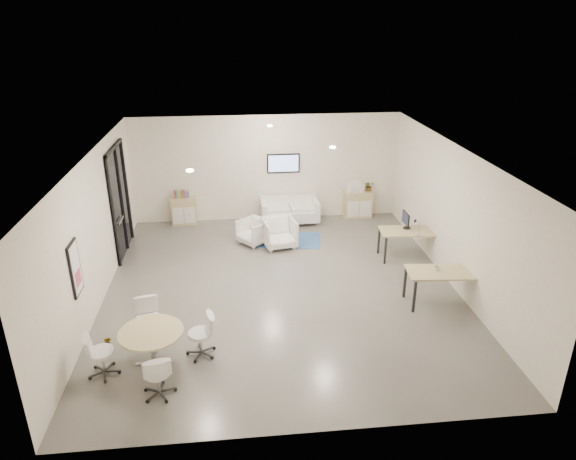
# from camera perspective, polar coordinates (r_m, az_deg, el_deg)

# --- Properties ---
(room_shell) EXTENTS (9.60, 10.60, 4.80)m
(room_shell) POSITION_cam_1_polar(r_m,az_deg,el_deg) (11.31, -0.80, 0.62)
(room_shell) COLOR #5B5953
(room_shell) RESTS_ON ground
(glass_door) EXTENTS (0.09, 1.90, 2.85)m
(glass_door) POSITION_cam_1_polar(r_m,az_deg,el_deg) (13.98, -18.20, 3.43)
(glass_door) COLOR black
(glass_door) RESTS_ON room_shell
(artwork) EXTENTS (0.05, 0.54, 1.04)m
(artwork) POSITION_cam_1_polar(r_m,az_deg,el_deg) (10.28, -22.56, -3.97)
(artwork) COLOR black
(artwork) RESTS_ON room_shell
(wall_tv) EXTENTS (0.98, 0.06, 0.58)m
(wall_tv) POSITION_cam_1_polar(r_m,az_deg,el_deg) (15.52, -0.52, 7.43)
(wall_tv) COLOR black
(wall_tv) RESTS_ON room_shell
(ceiling_spots) EXTENTS (3.14, 4.14, 0.03)m
(ceiling_spots) POSITION_cam_1_polar(r_m,az_deg,el_deg) (11.60, -2.23, 9.38)
(ceiling_spots) COLOR #FFEAC6
(ceiling_spots) RESTS_ON room_shell
(sideboard_left) EXTENTS (0.74, 0.38, 0.83)m
(sideboard_left) POSITION_cam_1_polar(r_m,az_deg,el_deg) (15.77, -11.46, 2.10)
(sideboard_left) COLOR tan
(sideboard_left) RESTS_ON room_shell
(sideboard_right) EXTENTS (0.85, 0.41, 0.85)m
(sideboard_right) POSITION_cam_1_polar(r_m,az_deg,el_deg) (16.12, 7.78, 2.87)
(sideboard_right) COLOR tan
(sideboard_right) RESTS_ON room_shell
(books) EXTENTS (0.43, 0.14, 0.22)m
(books) POSITION_cam_1_polar(r_m,az_deg,el_deg) (15.60, -11.75, 3.90)
(books) COLOR red
(books) RESTS_ON sideboard_left
(printer) EXTENTS (0.49, 0.43, 0.31)m
(printer) POSITION_cam_1_polar(r_m,az_deg,el_deg) (15.91, 7.50, 4.80)
(printer) COLOR white
(printer) RESTS_ON sideboard_right
(loveseat) EXTENTS (1.75, 0.91, 0.65)m
(loveseat) POSITION_cam_1_polar(r_m,az_deg,el_deg) (15.59, 0.16, 2.09)
(loveseat) COLOR silver
(loveseat) RESTS_ON room_shell
(blue_rug) EXTENTS (1.87, 1.39, 0.01)m
(blue_rug) POSITION_cam_1_polar(r_m,az_deg,el_deg) (14.46, 0.15, -1.11)
(blue_rug) COLOR #2E568E
(blue_rug) RESTS_ON room_shell
(armchair_left) EXTENTS (0.99, 0.99, 0.75)m
(armchair_left) POSITION_cam_1_polar(r_m,az_deg,el_deg) (14.17, -3.86, -0.07)
(armchair_left) COLOR silver
(armchair_left) RESTS_ON room_shell
(armchair_right) EXTENTS (0.96, 0.92, 0.86)m
(armchair_right) POSITION_cam_1_polar(r_m,az_deg,el_deg) (13.92, -0.96, -0.20)
(armchair_right) COLOR silver
(armchair_right) RESTS_ON room_shell
(desk_rear) EXTENTS (1.50, 0.83, 0.75)m
(desk_rear) POSITION_cam_1_polar(r_m,az_deg,el_deg) (13.56, 13.22, -0.35)
(desk_rear) COLOR tan
(desk_rear) RESTS_ON room_shell
(desk_front) EXTENTS (1.53, 0.86, 0.77)m
(desk_front) POSITION_cam_1_polar(r_m,az_deg,el_deg) (11.60, 16.70, -4.77)
(desk_front) COLOR tan
(desk_front) RESTS_ON room_shell
(monitor) EXTENTS (0.20, 0.50, 0.44)m
(monitor) POSITION_cam_1_polar(r_m,az_deg,el_deg) (13.56, 12.98, 1.10)
(monitor) COLOR black
(monitor) RESTS_ON desk_rear
(round_table) EXTENTS (1.15, 1.15, 0.70)m
(round_table) POSITION_cam_1_polar(r_m,az_deg,el_deg) (9.62, -14.96, -11.24)
(round_table) COLOR tan
(round_table) RESTS_ON room_shell
(meeting_chairs) EXTENTS (2.38, 2.38, 0.82)m
(meeting_chairs) POSITION_cam_1_polar(r_m,az_deg,el_deg) (9.73, -14.83, -12.24)
(meeting_chairs) COLOR white
(meeting_chairs) RESTS_ON room_shell
(plant_cabinet) EXTENTS (0.36, 0.38, 0.25)m
(plant_cabinet) POSITION_cam_1_polar(r_m,az_deg,el_deg) (16.01, 9.00, 4.75)
(plant_cabinet) COLOR #3F7F3F
(plant_cabinet) RESTS_ON sideboard_right
(plant_floor) EXTENTS (0.21, 0.31, 0.13)m
(plant_floor) POSITION_cam_1_polar(r_m,az_deg,el_deg) (10.55, -19.37, -12.09)
(plant_floor) COLOR #3F7F3F
(plant_floor) RESTS_ON room_shell
(cup) EXTENTS (0.13, 0.12, 0.11)m
(cup) POSITION_cam_1_polar(r_m,az_deg,el_deg) (11.57, 16.23, -4.04)
(cup) COLOR white
(cup) RESTS_ON desk_front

